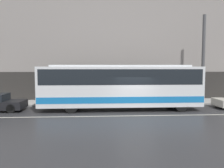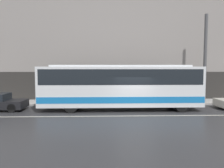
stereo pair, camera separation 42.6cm
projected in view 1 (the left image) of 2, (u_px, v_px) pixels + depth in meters
The scene contains 6 objects.
ground_plane at pixel (136, 116), 14.38m from camera, with size 60.00×60.00×0.00m, color #2D2D30.
sidewalk at pixel (126, 102), 19.75m from camera, with size 60.00×2.80×0.13m.
building_facade at pixel (124, 45), 20.89m from camera, with size 60.00×0.35×11.03m.
lane_stripe at pixel (136, 116), 14.38m from camera, with size 54.00×0.14×0.01m.
transit_bus at pixel (120, 85), 16.40m from camera, with size 11.89×2.48×3.36m.
utility_pole_near at pixel (203, 59), 19.13m from camera, with size 0.28×0.28×7.62m.
Camera 1 is at (-2.46, -14.05, 3.18)m, focal length 35.00 mm.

